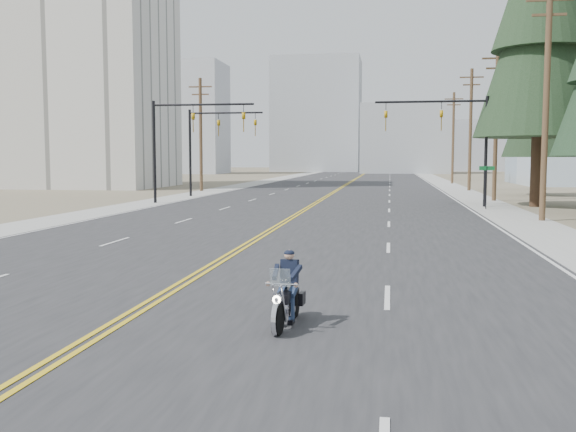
# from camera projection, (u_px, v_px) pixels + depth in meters

# --- Properties ---
(ground_plane) EXTENTS (400.00, 400.00, 0.00)m
(ground_plane) POSITION_uv_depth(u_px,v_px,m) (95.00, 338.00, 11.12)
(ground_plane) COLOR #776D56
(ground_plane) RESTS_ON ground
(road) EXTENTS (20.00, 200.00, 0.01)m
(road) POSITION_uv_depth(u_px,v_px,m) (349.00, 183.00, 79.97)
(road) COLOR #303033
(road) RESTS_ON ground
(sidewalk_left) EXTENTS (3.00, 200.00, 0.01)m
(sidewalk_left) POSITION_uv_depth(u_px,v_px,m) (259.00, 182.00, 81.77)
(sidewalk_left) COLOR #A5A5A0
(sidewalk_left) RESTS_ON ground
(sidewalk_right) EXTENTS (3.00, 200.00, 0.01)m
(sidewalk_right) POSITION_uv_depth(u_px,v_px,m) (444.00, 184.00, 78.17)
(sidewalk_right) COLOR #A5A5A0
(sidewalk_right) RESTS_ON ground
(traffic_mast_left) EXTENTS (7.10, 0.26, 7.00)m
(traffic_mast_left) POSITION_uv_depth(u_px,v_px,m) (182.00, 131.00, 43.55)
(traffic_mast_left) COLOR black
(traffic_mast_left) RESTS_ON ground
(traffic_mast_right) EXTENTS (7.10, 0.26, 7.00)m
(traffic_mast_right) POSITION_uv_depth(u_px,v_px,m) (454.00, 129.00, 40.74)
(traffic_mast_right) COLOR black
(traffic_mast_right) RESTS_ON ground
(traffic_mast_far) EXTENTS (6.10, 0.26, 7.00)m
(traffic_mast_far) POSITION_uv_depth(u_px,v_px,m) (210.00, 136.00, 51.48)
(traffic_mast_far) COLOR black
(traffic_mast_far) RESTS_ON ground
(street_sign) EXTENTS (0.90, 0.06, 2.62)m
(street_sign) POSITION_uv_depth(u_px,v_px,m) (487.00, 180.00, 38.77)
(street_sign) COLOR black
(street_sign) RESTS_ON ground
(utility_pole_b) EXTENTS (2.20, 0.30, 11.50)m
(utility_pole_b) POSITION_uv_depth(u_px,v_px,m) (546.00, 99.00, 31.25)
(utility_pole_b) COLOR brown
(utility_pole_b) RESTS_ON ground
(utility_pole_c) EXTENTS (2.20, 0.30, 11.00)m
(utility_pole_c) POSITION_uv_depth(u_px,v_px,m) (496.00, 121.00, 46.02)
(utility_pole_c) COLOR brown
(utility_pole_c) RESTS_ON ground
(utility_pole_d) EXTENTS (2.20, 0.30, 11.50)m
(utility_pole_d) POSITION_uv_depth(u_px,v_px,m) (470.00, 128.00, 60.75)
(utility_pole_d) COLOR brown
(utility_pole_d) RESTS_ON ground
(utility_pole_e) EXTENTS (2.20, 0.30, 11.00)m
(utility_pole_e) POSITION_uv_depth(u_px,v_px,m) (453.00, 136.00, 77.50)
(utility_pole_e) COLOR brown
(utility_pole_e) RESTS_ON ground
(utility_pole_left) EXTENTS (2.20, 0.30, 10.50)m
(utility_pole_left) POSITION_uv_depth(u_px,v_px,m) (201.00, 133.00, 59.79)
(utility_pole_left) COLOR brown
(utility_pole_left) RESTS_ON ground
(apartment_block) EXTENTS (18.00, 14.00, 30.00)m
(apartment_block) POSITION_uv_depth(u_px,v_px,m) (78.00, 46.00, 68.25)
(apartment_block) COLOR silver
(apartment_block) RESTS_ON ground
(haze_bldg_a) EXTENTS (14.00, 12.00, 22.00)m
(haze_bldg_a) POSITION_uv_depth(u_px,v_px,m) (189.00, 119.00, 128.71)
(haze_bldg_a) COLOR #B7BCC6
(haze_bldg_a) RESTS_ON ground
(haze_bldg_b) EXTENTS (18.00, 14.00, 14.00)m
(haze_bldg_b) POSITION_uv_depth(u_px,v_px,m) (405.00, 139.00, 132.18)
(haze_bldg_b) COLOR #ADB2B7
(haze_bldg_b) RESTS_ON ground
(haze_bldg_d) EXTENTS (20.00, 15.00, 26.00)m
(haze_bldg_d) POSITION_uv_depth(u_px,v_px,m) (317.00, 116.00, 149.52)
(haze_bldg_d) COLOR #ADB2B7
(haze_bldg_d) RESTS_ON ground
(haze_bldg_e) EXTENTS (14.00, 14.00, 12.00)m
(haze_bldg_e) POSITION_uv_depth(u_px,v_px,m) (474.00, 146.00, 154.20)
(haze_bldg_e) COLOR #B7BCC6
(haze_bldg_e) RESTS_ON ground
(haze_bldg_f) EXTENTS (12.00, 12.00, 16.00)m
(haze_bldg_f) POSITION_uv_depth(u_px,v_px,m) (146.00, 137.00, 146.09)
(haze_bldg_f) COLOR #ADB2B7
(haze_bldg_f) RESTS_ON ground
(motorcyclist) EXTENTS (0.90, 1.84, 1.40)m
(motorcyclist) POSITION_uv_depth(u_px,v_px,m) (286.00, 289.00, 11.81)
(motorcyclist) COLOR black
(motorcyclist) RESTS_ON ground
(conifer_tall) EXTENTS (7.98, 7.98, 22.16)m
(conifer_tall) POSITION_uv_depth(u_px,v_px,m) (542.00, 3.00, 39.98)
(conifer_tall) COLOR #382619
(conifer_tall) RESTS_ON ground
(conifer_far) EXTENTS (5.96, 5.96, 15.97)m
(conifer_far) POSITION_uv_depth(u_px,v_px,m) (541.00, 84.00, 52.43)
(conifer_far) COLOR #382619
(conifer_far) RESTS_ON ground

